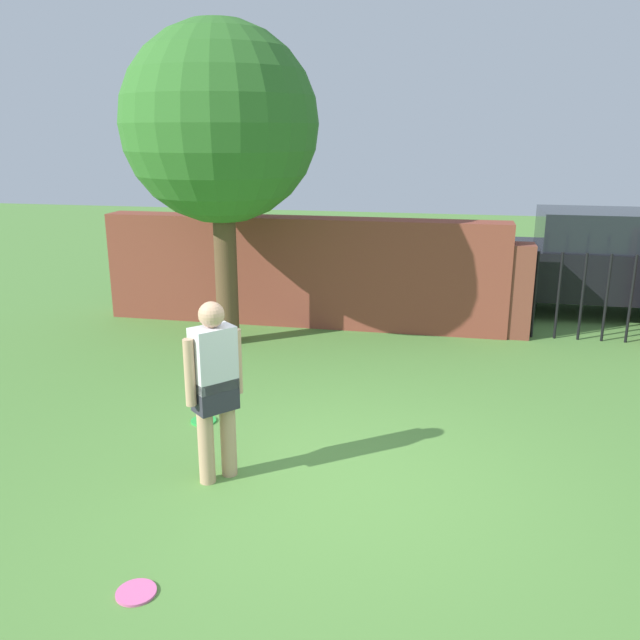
# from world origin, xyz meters

# --- Properties ---
(ground_plane) EXTENTS (40.00, 40.00, 0.00)m
(ground_plane) POSITION_xyz_m (0.00, 0.00, 0.00)
(ground_plane) COLOR #568C3D
(brick_wall) EXTENTS (6.32, 0.50, 1.70)m
(brick_wall) POSITION_xyz_m (-1.50, 4.77, 0.85)
(brick_wall) COLOR brown
(brick_wall) RESTS_ON ground
(tree) EXTENTS (2.64, 2.64, 4.39)m
(tree) POSITION_xyz_m (-2.33, 3.60, 3.04)
(tree) COLOR brown
(tree) RESTS_ON ground
(person) EXTENTS (0.40, 0.43, 1.62)m
(person) POSITION_xyz_m (-1.11, -0.14, 0.90)
(person) COLOR tan
(person) RESTS_ON ground
(fence_gate) EXTENTS (2.63, 0.44, 1.40)m
(fence_gate) POSITION_xyz_m (2.86, 4.77, 0.70)
(fence_gate) COLOR brown
(fence_gate) RESTS_ON ground
(car) EXTENTS (4.22, 1.95, 1.72)m
(car) POSITION_xyz_m (3.22, 6.46, 0.86)
(car) COLOR black
(car) RESTS_ON ground
(frisbee_green) EXTENTS (0.27, 0.27, 0.02)m
(frisbee_green) POSITION_xyz_m (-1.68, 0.95, 0.01)
(frisbee_green) COLOR green
(frisbee_green) RESTS_ON ground
(frisbee_pink) EXTENTS (0.27, 0.27, 0.02)m
(frisbee_pink) POSITION_xyz_m (-1.13, -1.70, 0.01)
(frisbee_pink) COLOR pink
(frisbee_pink) RESTS_ON ground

